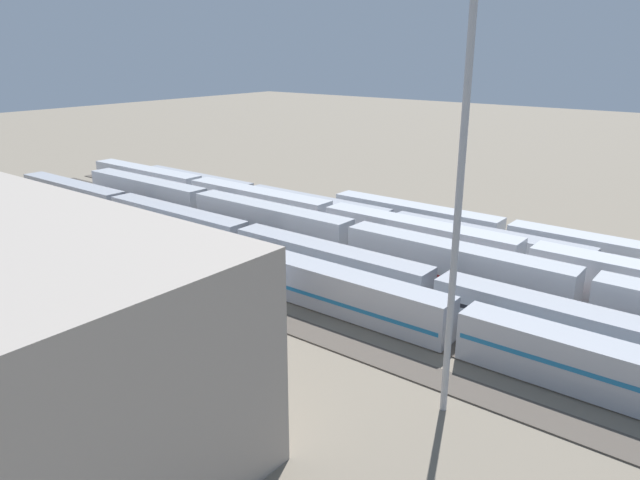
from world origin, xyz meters
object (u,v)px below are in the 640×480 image
Objects in this scene: train_on_track_3 at (351,245)px; train_on_track_5 at (433,319)px; light_mast_1 at (466,110)px; train_on_track_1 at (314,211)px; train_on_track_0 at (618,259)px; train_on_track_6 at (111,239)px; train_on_track_2 at (417,243)px; train_on_track_4 at (244,241)px.

train_on_track_3 is 18.18m from train_on_track_5.
light_mast_1 reaches higher than train_on_track_3.
train_on_track_1 is (28.37, -20.00, -0.06)m from train_on_track_5.
light_mast_1 is at bearing 138.30° from train_on_track_3.
train_on_track_3 is at bearing 32.49° from train_on_track_0.
train_on_track_5 is 1.92× the size of train_on_track_6.
train_on_track_2 reaches higher than train_on_track_0.
light_mast_1 is at bearing 123.06° from train_on_track_2.
train_on_track_1 is 47.14m from light_mast_1.
train_on_track_4 is (35.04, 20.00, 0.01)m from train_on_track_0.
train_on_track_6 reaches higher than train_on_track_0.
train_on_track_1 is at bearing -39.98° from light_mast_1.
train_on_track_0 is 1.51× the size of train_on_track_6.
train_on_track_4 is at bearing 96.48° from train_on_track_1.
train_on_track_5 is 1.27× the size of train_on_track_0.
train_on_track_6 is at bearing 69.59° from train_on_track_1.
train_on_track_6 and train_on_track_2 have the same top height.
light_mast_1 is at bearing 175.89° from train_on_track_6.
train_on_track_1 is at bearing -37.16° from train_on_track_3.
train_on_track_0 is at bearing -146.92° from train_on_track_6.
train_on_track_2 is 3.80× the size of light_mast_1.
train_on_track_1 is at bearing 7.75° from train_on_track_0.
train_on_track_6 is (46.05, 30.00, 0.61)m from train_on_track_0.
train_on_track_3 and train_on_track_6 have the same top height.
train_on_track_5 is at bearing 71.48° from train_on_track_0.
train_on_track_1 is at bearing -35.18° from train_on_track_5.
light_mast_1 reaches higher than train_on_track_0.
train_on_track_5 reaches higher than train_on_track_1.
train_on_track_3 is at bearing -156.48° from train_on_track_4.
train_on_track_5 is 26.37m from train_on_track_0.
train_on_track_0 is 1.00× the size of train_on_track_1.
train_on_track_0 is at bearing -151.32° from train_on_track_2.
train_on_track_4 is at bearing 29.72° from train_on_track_0.
train_on_track_0 is (-8.37, -25.00, -0.06)m from train_on_track_5.
train_on_track_6 is 14.88m from train_on_track_4.
light_mast_1 is (-5.11, 8.08, 17.61)m from train_on_track_5.
train_on_track_0 is 20.85m from train_on_track_2.
train_on_track_5 is at bearing 146.62° from train_on_track_3.
train_on_track_3 is 3.03× the size of light_mast_1.
light_mast_1 is (-31.78, 13.08, 17.66)m from train_on_track_4.
train_on_track_0 is 2.26× the size of light_mast_1.
train_on_track_5 is 0.76× the size of train_on_track_2.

